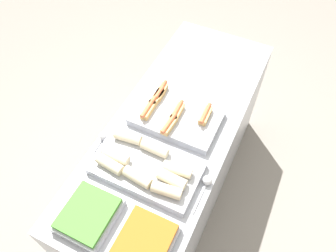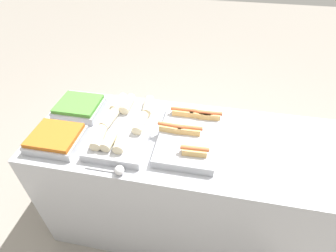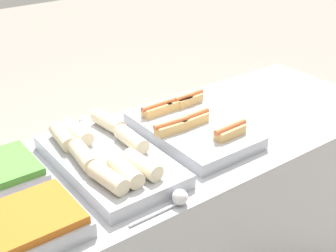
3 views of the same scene
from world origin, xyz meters
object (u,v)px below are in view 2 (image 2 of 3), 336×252
tray_side_back (79,107)px  serving_spoon_near (117,170)px  tray_side_front (56,139)px  tray_wraps (125,126)px  serving_spoon_far (148,99)px  tray_hotdogs (189,134)px

tray_side_back → serving_spoon_near: bearing=-47.2°
tray_side_front → serving_spoon_near: 0.42m
tray_wraps → serving_spoon_far: tray_wraps is taller
tray_hotdogs → tray_side_front: 0.73m
tray_side_back → tray_hotdogs: bearing=-9.2°
tray_side_front → tray_hotdogs: bearing=14.1°
serving_spoon_far → serving_spoon_near: bearing=-90.3°
tray_wraps → tray_side_back: bearing=160.1°
tray_wraps → serving_spoon_near: bearing=-79.1°
tray_side_front → serving_spoon_far: bearing=49.8°
tray_side_back → serving_spoon_far: 0.44m
tray_wraps → serving_spoon_far: 0.31m
tray_hotdogs → serving_spoon_near: 0.44m
tray_side_back → tray_side_front: bearing=-90.0°
tray_wraps → tray_side_front: size_ratio=2.01×
tray_side_front → serving_spoon_near: bearing=-19.1°
tray_wraps → tray_side_front: bearing=-153.4°
serving_spoon_near → serving_spoon_far: same height
tray_side_back → serving_spoon_near: tray_side_back is taller
serving_spoon_near → serving_spoon_far: (0.00, 0.62, -0.00)m
tray_side_front → serving_spoon_far: (0.40, 0.48, -0.01)m
serving_spoon_near → serving_spoon_far: 0.62m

